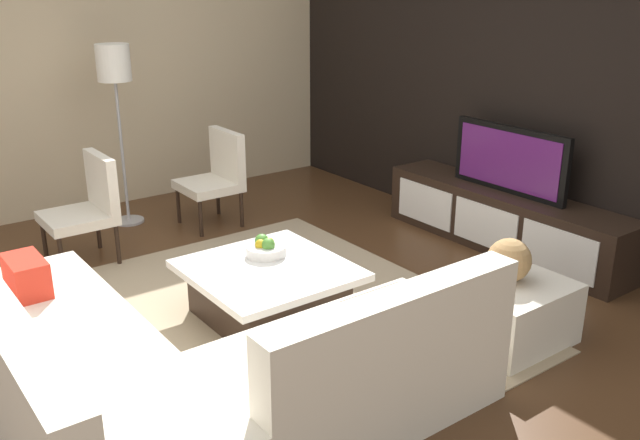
{
  "coord_description": "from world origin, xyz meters",
  "views": [
    {
      "loc": [
        3.47,
        -2.12,
        2.21
      ],
      "look_at": [
        -0.22,
        0.62,
        0.57
      ],
      "focal_mm": 38.61,
      "sensor_mm": 36.0,
      "label": 1
    }
  ],
  "objects_px": {
    "sectional_couch": "(174,369)",
    "ottoman": "(504,309)",
    "accent_chair_far": "(217,172)",
    "decorative_ball": "(509,260)",
    "fruit_bowl": "(266,248)",
    "media_console": "(504,220)",
    "floor_lamp": "(115,76)",
    "coffee_table": "(269,291)",
    "television": "(509,160)",
    "accent_chair_near": "(88,203)"
  },
  "relations": [
    {
      "from": "sectional_couch",
      "to": "decorative_ball",
      "type": "distance_m",
      "value": 2.12
    },
    {
      "from": "accent_chair_far",
      "to": "media_console",
      "type": "bearing_deg",
      "value": 48.03
    },
    {
      "from": "media_console",
      "to": "ottoman",
      "type": "height_order",
      "value": "media_console"
    },
    {
      "from": "media_console",
      "to": "television",
      "type": "xyz_separation_m",
      "value": [
        0.0,
        0.0,
        0.53
      ]
    },
    {
      "from": "coffee_table",
      "to": "accent_chair_far",
      "type": "bearing_deg",
      "value": 160.94
    },
    {
      "from": "media_console",
      "to": "floor_lamp",
      "type": "distance_m",
      "value": 3.61
    },
    {
      "from": "coffee_table",
      "to": "accent_chair_far",
      "type": "xyz_separation_m",
      "value": [
        -1.9,
        0.66,
        0.29
      ]
    },
    {
      "from": "coffee_table",
      "to": "floor_lamp",
      "type": "xyz_separation_m",
      "value": [
        -2.42,
        -0.03,
        1.17
      ]
    },
    {
      "from": "television",
      "to": "media_console",
      "type": "bearing_deg",
      "value": -90.0
    },
    {
      "from": "media_console",
      "to": "decorative_ball",
      "type": "xyz_separation_m",
      "value": [
        1.01,
        -1.23,
        0.29
      ]
    },
    {
      "from": "sectional_couch",
      "to": "accent_chair_near",
      "type": "bearing_deg",
      "value": 170.76
    },
    {
      "from": "ottoman",
      "to": "decorative_ball",
      "type": "height_order",
      "value": "decorative_ball"
    },
    {
      "from": "media_console",
      "to": "sectional_couch",
      "type": "relative_size",
      "value": 0.91
    },
    {
      "from": "ottoman",
      "to": "decorative_ball",
      "type": "relative_size",
      "value": 2.53
    },
    {
      "from": "media_console",
      "to": "floor_lamp",
      "type": "relative_size",
      "value": 1.4
    },
    {
      "from": "media_console",
      "to": "accent_chair_far",
      "type": "xyz_separation_m",
      "value": [
        -2.0,
        -1.64,
        0.24
      ]
    },
    {
      "from": "media_console",
      "to": "coffee_table",
      "type": "distance_m",
      "value": 2.3
    },
    {
      "from": "fruit_bowl",
      "to": "decorative_ball",
      "type": "xyz_separation_m",
      "value": [
        1.3,
        0.97,
        0.11
      ]
    },
    {
      "from": "coffee_table",
      "to": "fruit_bowl",
      "type": "xyz_separation_m",
      "value": [
        -0.18,
        0.1,
        0.23
      ]
    },
    {
      "from": "television",
      "to": "decorative_ball",
      "type": "bearing_deg",
      "value": -50.45
    },
    {
      "from": "fruit_bowl",
      "to": "accent_chair_far",
      "type": "bearing_deg",
      "value": 162.01
    },
    {
      "from": "fruit_bowl",
      "to": "ottoman",
      "type": "bearing_deg",
      "value": 36.83
    },
    {
      "from": "accent_chair_near",
      "to": "floor_lamp",
      "type": "distance_m",
      "value": 1.26
    },
    {
      "from": "accent_chair_near",
      "to": "accent_chair_far",
      "type": "bearing_deg",
      "value": 102.88
    },
    {
      "from": "television",
      "to": "fruit_bowl",
      "type": "relative_size",
      "value": 3.98
    },
    {
      "from": "floor_lamp",
      "to": "accent_chair_far",
      "type": "bearing_deg",
      "value": 52.45
    },
    {
      "from": "fruit_bowl",
      "to": "accent_chair_far",
      "type": "xyz_separation_m",
      "value": [
        -1.71,
        0.56,
        0.06
      ]
    },
    {
      "from": "accent_chair_far",
      "to": "floor_lamp",
      "type": "bearing_deg",
      "value": -118.94
    },
    {
      "from": "sectional_couch",
      "to": "coffee_table",
      "type": "relative_size",
      "value": 2.47
    },
    {
      "from": "media_console",
      "to": "sectional_couch",
      "type": "distance_m",
      "value": 3.32
    },
    {
      "from": "media_console",
      "to": "ottoman",
      "type": "distance_m",
      "value": 1.59
    },
    {
      "from": "coffee_table",
      "to": "fruit_bowl",
      "type": "relative_size",
      "value": 3.66
    },
    {
      "from": "floor_lamp",
      "to": "television",
      "type": "bearing_deg",
      "value": 42.66
    },
    {
      "from": "television",
      "to": "floor_lamp",
      "type": "relative_size",
      "value": 0.68
    },
    {
      "from": "accent_chair_far",
      "to": "decorative_ball",
      "type": "bearing_deg",
      "value": 16.45
    },
    {
      "from": "television",
      "to": "floor_lamp",
      "type": "height_order",
      "value": "floor_lamp"
    },
    {
      "from": "television",
      "to": "fruit_bowl",
      "type": "xyz_separation_m",
      "value": [
        -0.28,
        -2.2,
        -0.34
      ]
    },
    {
      "from": "fruit_bowl",
      "to": "media_console",
      "type": "bearing_deg",
      "value": 82.67
    },
    {
      "from": "decorative_ball",
      "to": "fruit_bowl",
      "type": "bearing_deg",
      "value": -143.17
    },
    {
      "from": "floor_lamp",
      "to": "coffee_table",
      "type": "bearing_deg",
      "value": 0.62
    },
    {
      "from": "fruit_bowl",
      "to": "accent_chair_far",
      "type": "relative_size",
      "value": 0.32
    },
    {
      "from": "sectional_couch",
      "to": "floor_lamp",
      "type": "relative_size",
      "value": 1.54
    },
    {
      "from": "floor_lamp",
      "to": "decorative_ball",
      "type": "distance_m",
      "value": 3.79
    },
    {
      "from": "coffee_table",
      "to": "floor_lamp",
      "type": "bearing_deg",
      "value": -179.38
    },
    {
      "from": "media_console",
      "to": "television",
      "type": "bearing_deg",
      "value": 90.0
    },
    {
      "from": "floor_lamp",
      "to": "ottoman",
      "type": "xyz_separation_m",
      "value": [
        3.53,
        1.1,
        -1.17
      ]
    },
    {
      "from": "sectional_couch",
      "to": "media_console",
      "type": "bearing_deg",
      "value": 99.2
    },
    {
      "from": "sectional_couch",
      "to": "ottoman",
      "type": "relative_size",
      "value": 3.61
    },
    {
      "from": "coffee_table",
      "to": "fruit_bowl",
      "type": "height_order",
      "value": "fruit_bowl"
    },
    {
      "from": "media_console",
      "to": "sectional_couch",
      "type": "height_order",
      "value": "sectional_couch"
    }
  ]
}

